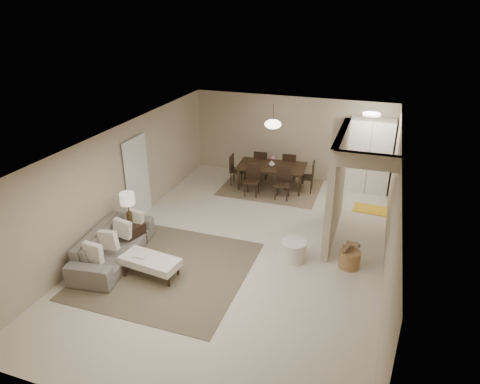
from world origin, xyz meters
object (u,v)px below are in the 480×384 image
at_px(pantry_cabinet, 369,156).
at_px(round_pouf, 294,251).
at_px(ottoman_bench, 150,262).
at_px(dining_table, 271,177).
at_px(side_table, 132,235).
at_px(wicker_basket, 350,259).
at_px(sofa, 113,245).

height_order(pantry_cabinet, round_pouf, pantry_cabinet).
xyz_separation_m(ottoman_bench, dining_table, (1.10, 5.05, 0.00)).
relative_size(side_table, round_pouf, 0.95).
relative_size(pantry_cabinet, round_pouf, 3.82).
height_order(side_table, round_pouf, side_table).
distance_m(side_table, dining_table, 4.64).
height_order(pantry_cabinet, wicker_basket, pantry_cabinet).
distance_m(round_pouf, wicker_basket, 1.16).
height_order(side_table, wicker_basket, side_table).
relative_size(sofa, round_pouf, 4.24).
relative_size(sofa, dining_table, 1.20).
relative_size(ottoman_bench, side_table, 2.36).
height_order(pantry_cabinet, sofa, pantry_cabinet).
distance_m(wicker_basket, dining_table, 4.31).
bearing_deg(sofa, ottoman_bench, -113.55).
distance_m(pantry_cabinet, wicker_basket, 4.24).
bearing_deg(dining_table, ottoman_bench, -107.02).
height_order(pantry_cabinet, ottoman_bench, pantry_cabinet).
bearing_deg(wicker_basket, sofa, -164.53).
xyz_separation_m(sofa, side_table, (0.05, 0.62, -0.08)).
xyz_separation_m(pantry_cabinet, dining_table, (-2.63, -0.72, -0.71)).
distance_m(ottoman_bench, wicker_basket, 4.05).
bearing_deg(side_table, dining_table, 62.86).
bearing_deg(dining_table, round_pouf, -72.31).
height_order(sofa, wicker_basket, sofa).
bearing_deg(dining_table, wicker_basket, -57.42).
bearing_deg(wicker_basket, round_pouf, -175.05).
height_order(ottoman_bench, dining_table, dining_table).
relative_size(sofa, wicker_basket, 5.41).
bearing_deg(ottoman_bench, round_pouf, 37.78).
bearing_deg(ottoman_bench, wicker_basket, 30.62).
bearing_deg(dining_table, sofa, -119.20).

